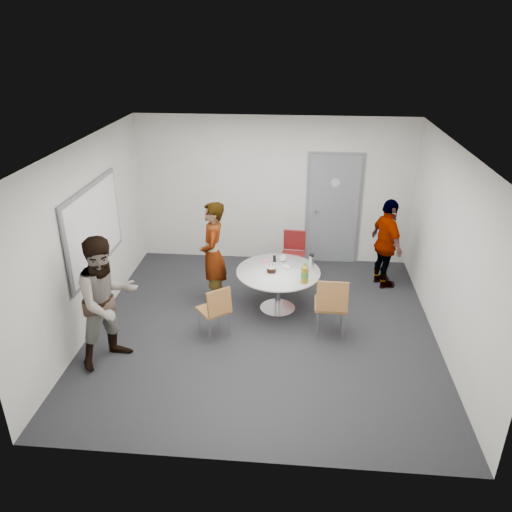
# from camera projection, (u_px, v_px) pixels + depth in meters

# --- Properties ---
(floor) EXTENTS (5.00, 5.00, 0.00)m
(floor) POSITION_uv_depth(u_px,v_px,m) (263.00, 328.00, 7.41)
(floor) COLOR #232427
(floor) RESTS_ON ground
(ceiling) EXTENTS (5.00, 5.00, 0.00)m
(ceiling) POSITION_uv_depth(u_px,v_px,m) (264.00, 147.00, 6.27)
(ceiling) COLOR silver
(ceiling) RESTS_ON wall_back
(wall_back) EXTENTS (5.00, 0.00, 5.00)m
(wall_back) POSITION_uv_depth(u_px,v_px,m) (274.00, 191.00, 9.10)
(wall_back) COLOR silver
(wall_back) RESTS_ON floor
(wall_left) EXTENTS (0.00, 5.00, 5.00)m
(wall_left) POSITION_uv_depth(u_px,v_px,m) (87.00, 239.00, 7.04)
(wall_left) COLOR silver
(wall_left) RESTS_ON floor
(wall_right) EXTENTS (0.00, 5.00, 5.00)m
(wall_right) POSITION_uv_depth(u_px,v_px,m) (450.00, 252.00, 6.64)
(wall_right) COLOR silver
(wall_right) RESTS_ON floor
(wall_front) EXTENTS (5.00, 0.00, 5.00)m
(wall_front) POSITION_uv_depth(u_px,v_px,m) (243.00, 354.00, 4.58)
(wall_front) COLOR silver
(wall_front) RESTS_ON floor
(door) EXTENTS (1.02, 0.17, 2.12)m
(door) POSITION_uv_depth(u_px,v_px,m) (333.00, 210.00, 9.13)
(door) COLOR slate
(door) RESTS_ON wall_back
(whiteboard) EXTENTS (0.04, 1.90, 1.25)m
(whiteboard) POSITION_uv_depth(u_px,v_px,m) (94.00, 227.00, 7.18)
(whiteboard) COLOR slate
(whiteboard) RESTS_ON wall_left
(table) EXTENTS (1.29, 1.29, 1.00)m
(table) POSITION_uv_depth(u_px,v_px,m) (280.00, 276.00, 7.67)
(table) COLOR silver
(table) RESTS_ON floor
(chair_near_left) EXTENTS (0.56, 0.56, 0.81)m
(chair_near_left) POSITION_uv_depth(u_px,v_px,m) (216.00, 308.00, 7.00)
(chair_near_left) COLOR olive
(chair_near_left) RESTS_ON floor
(chair_near_right) EXTENTS (0.46, 0.50, 0.95)m
(chair_near_right) POSITION_uv_depth(u_px,v_px,m) (331.00, 302.00, 6.97)
(chair_near_right) COLOR olive
(chair_near_right) RESTS_ON floor
(chair_far) EXTENTS (0.43, 0.47, 0.85)m
(chair_far) POSITION_uv_depth(u_px,v_px,m) (294.00, 250.00, 8.76)
(chair_far) COLOR maroon
(chair_far) RESTS_ON floor
(person_main) EXTENTS (0.48, 0.67, 1.70)m
(person_main) POSITION_uv_depth(u_px,v_px,m) (213.00, 254.00, 7.77)
(person_main) COLOR #A5C6EA
(person_main) RESTS_ON floor
(person_left) EXTENTS (1.07, 1.09, 1.78)m
(person_left) POSITION_uv_depth(u_px,v_px,m) (107.00, 301.00, 6.37)
(person_left) COLOR white
(person_left) RESTS_ON floor
(person_right) EXTENTS (0.66, 0.98, 1.55)m
(person_right) POSITION_uv_depth(u_px,v_px,m) (386.00, 244.00, 8.33)
(person_right) COLOR black
(person_right) RESTS_ON floor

